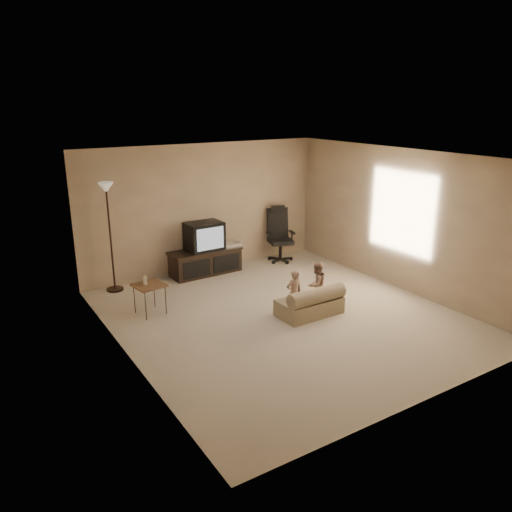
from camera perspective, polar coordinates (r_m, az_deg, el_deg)
The scene contains 9 objects.
floor at distance 7.97m, azimuth 3.20°, elevation -6.90°, with size 5.50×5.50×0.00m, color #C0AE98.
room_shell at distance 7.48m, azimuth 3.40°, elevation 3.76°, with size 5.50×5.50×5.50m.
tv_stand at distance 9.77m, azimuth -5.80°, elevation 0.39°, with size 1.46×0.58×1.03m.
office_chair at distance 10.55m, azimuth 2.70°, elevation 1.68°, with size 0.67×0.69×1.16m.
side_table at distance 8.06m, azimuth -12.17°, elevation -3.30°, with size 0.51×0.51×0.67m.
floor_lamp at distance 8.96m, azimuth -16.54°, elevation 4.74°, with size 0.30×0.30×1.95m.
child_sofa at distance 7.97m, azimuth 6.34°, elevation -5.40°, with size 1.03×0.59×0.50m.
toddler_left at distance 7.88m, azimuth 4.36°, elevation -4.21°, with size 0.28×0.20×0.76m, color tan.
toddler_right at distance 8.24m, azimuth 6.93°, elevation -3.26°, with size 0.38×0.21×0.78m, color tan.
Camera 1 is at (-4.22, -5.91, 3.29)m, focal length 35.00 mm.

